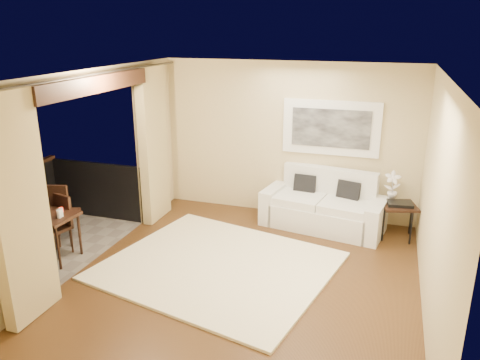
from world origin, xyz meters
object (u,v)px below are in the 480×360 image
at_px(sofa, 324,207).
at_px(balcony_chair_near, 59,220).
at_px(side_table, 399,208).
at_px(bistro_table, 53,221).
at_px(balcony_chair_far, 58,209).
at_px(ice_bucket, 44,206).
at_px(orchid, 392,186).

relative_size(sofa, balcony_chair_near, 2.37).
distance_m(sofa, side_table, 1.20).
height_order(bistro_table, balcony_chair_far, balcony_chair_far).
xyz_separation_m(sofa, balcony_chair_far, (-3.78, -1.96, 0.24)).
bearing_deg(sofa, balcony_chair_far, -143.24).
xyz_separation_m(balcony_chair_far, ice_bucket, (0.09, -0.39, 0.21)).
bearing_deg(ice_bucket, balcony_chair_far, 102.83).
distance_m(side_table, bistro_table, 5.24).
distance_m(bistro_table, balcony_chair_near, 0.26).
distance_m(sofa, orchid, 1.16).
relative_size(side_table, balcony_chair_far, 0.64).
bearing_deg(bistro_table, ice_bucket, 162.32).
bearing_deg(ice_bucket, orchid, 27.05).
bearing_deg(side_table, orchid, 128.00).
xyz_separation_m(side_table, ice_bucket, (-4.88, -2.26, 0.29)).
bearing_deg(bistro_table, orchid, 28.48).
relative_size(balcony_chair_far, ice_bucket, 5.00).
distance_m(balcony_chair_far, balcony_chair_near, 0.29).
xyz_separation_m(sofa, ice_bucket, (-3.69, -2.35, 0.45)).
xyz_separation_m(side_table, balcony_chair_near, (-4.79, -2.09, 0.01)).
distance_m(orchid, balcony_chair_near, 5.19).
xyz_separation_m(sofa, side_table, (1.18, -0.09, 0.17)).
bearing_deg(side_table, ice_bucket, -155.16).
height_order(balcony_chair_far, balcony_chair_near, balcony_chair_far).
bearing_deg(ice_bucket, sofa, 32.46).
bearing_deg(side_table, balcony_chair_far, -159.36).
bearing_deg(balcony_chair_near, sofa, 47.16).
bearing_deg(sofa, orchid, 13.43).
bearing_deg(balcony_chair_far, bistro_table, 106.41).
relative_size(side_table, orchid, 1.30).
distance_m(balcony_chair_far, ice_bucket, 0.45).
bearing_deg(orchid, bistro_table, -151.52).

